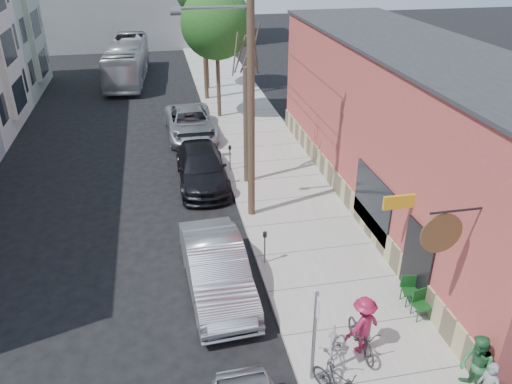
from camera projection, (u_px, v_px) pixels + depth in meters
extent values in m
plane|color=black|center=(205.00, 304.00, 15.66)|extent=(120.00, 120.00, 0.00)
cube|color=#A7A39A|center=(264.00, 155.00, 25.92)|extent=(4.50, 58.00, 0.15)
cube|color=#AE4540|center=(411.00, 131.00, 20.07)|extent=(5.00, 20.00, 6.50)
cube|color=#2B2B2D|center=(424.00, 47.00, 18.54)|extent=(5.20, 20.20, 0.12)
cube|color=tan|center=(346.00, 196.00, 20.88)|extent=(0.10, 20.00, 1.10)
cube|color=black|center=(417.00, 264.00, 15.33)|extent=(0.10, 1.60, 2.60)
cube|color=black|center=(372.00, 202.00, 18.22)|extent=(0.08, 3.00, 2.20)
cylinder|color=brown|center=(441.00, 233.00, 12.05)|extent=(1.10, 0.06, 1.10)
cube|color=gold|center=(399.00, 202.00, 15.10)|extent=(1.00, 0.08, 0.45)
cube|color=#A5B095|center=(28.00, 27.00, 34.52)|extent=(1.10, 3.20, 7.00)
cube|color=slate|center=(314.00, 337.00, 12.22)|extent=(0.07, 0.07, 2.80)
cube|color=silver|center=(316.00, 305.00, 11.76)|extent=(0.02, 0.45, 0.60)
cylinder|color=slate|center=(265.00, 249.00, 17.10)|extent=(0.06, 0.06, 1.10)
cylinder|color=black|center=(265.00, 234.00, 16.82)|extent=(0.14, 0.14, 0.18)
cylinder|color=slate|center=(230.00, 159.00, 23.86)|extent=(0.06, 0.06, 1.10)
cylinder|color=black|center=(230.00, 148.00, 23.58)|extent=(0.14, 0.14, 0.18)
cylinder|color=#503A28|center=(251.00, 94.00, 18.06)|extent=(0.28, 0.28, 10.00)
cylinder|color=slate|center=(175.00, 12.00, 16.27)|extent=(0.35, 0.24, 0.24)
cylinder|color=#503A28|center=(203.00, 23.00, 32.10)|extent=(0.28, 0.28, 10.00)
cylinder|color=#44392C|center=(246.00, 127.00, 21.83)|extent=(0.24, 0.24, 5.25)
cylinder|color=#44392C|center=(218.00, 74.00, 29.91)|extent=(0.24, 0.24, 5.21)
sphere|color=#24561E|center=(216.00, 23.00, 28.54)|extent=(4.10, 4.10, 4.10)
cylinder|color=#44392C|center=(206.00, 43.00, 35.11)|extent=(0.24, 0.24, 6.50)
imported|color=#286637|center=(476.00, 367.00, 12.05)|extent=(0.74, 0.92, 1.78)
imported|color=maroon|center=(363.00, 325.00, 13.36)|extent=(1.28, 1.00, 1.74)
imported|color=black|center=(362.00, 337.00, 13.55)|extent=(0.62, 1.74, 0.91)
imported|color=black|center=(338.00, 384.00, 12.09)|extent=(1.22, 1.63, 0.97)
imported|color=slate|center=(333.00, 349.00, 13.09)|extent=(1.37, 2.02, 1.00)
imported|color=#9B9CA2|center=(217.00, 269.00, 15.82)|extent=(2.08, 5.30, 1.72)
imported|color=black|center=(202.00, 168.00, 22.81)|extent=(2.20, 5.36, 1.55)
imported|color=#9B9EA2|center=(191.00, 123.00, 28.04)|extent=(2.81, 5.81, 1.59)
imported|color=silver|center=(127.00, 61.00, 38.49)|extent=(3.30, 10.90, 2.99)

